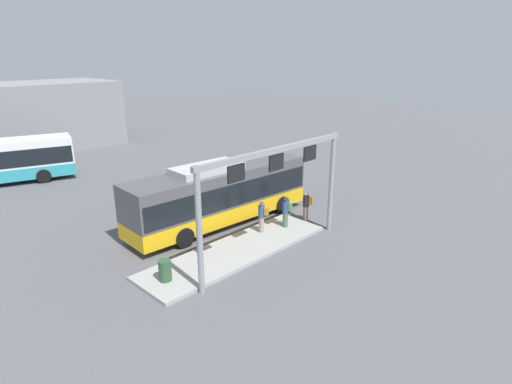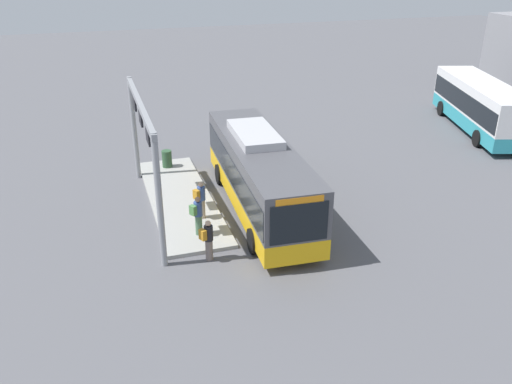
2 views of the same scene
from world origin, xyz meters
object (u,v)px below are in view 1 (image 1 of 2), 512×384
at_px(trash_bin, 165,270).
at_px(person_boarding, 286,211).
at_px(bus_main, 220,192).
at_px(person_waiting_near, 306,206).
at_px(person_waiting_mid, 262,216).

bearing_deg(trash_bin, person_boarding, 0.49).
bearing_deg(bus_main, person_waiting_near, -38.45).
height_order(person_waiting_mid, trash_bin, person_waiting_mid).
bearing_deg(person_waiting_mid, person_boarding, -134.99).
bearing_deg(person_waiting_mid, person_waiting_near, -125.34).
distance_m(person_waiting_near, person_waiting_mid, 3.20).
height_order(person_waiting_near, person_waiting_mid, person_waiting_mid).
distance_m(person_boarding, person_waiting_mid, 1.46).
distance_m(bus_main, person_waiting_near, 4.87).
relative_size(person_boarding, person_waiting_near, 1.00).
height_order(person_boarding, trash_bin, person_boarding).
xyz_separation_m(person_boarding, trash_bin, (-7.68, -0.07, -0.44)).
height_order(bus_main, trash_bin, bus_main).
xyz_separation_m(bus_main, trash_bin, (-5.87, -3.24, -1.20)).
bearing_deg(bus_main, trash_bin, -148.07).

